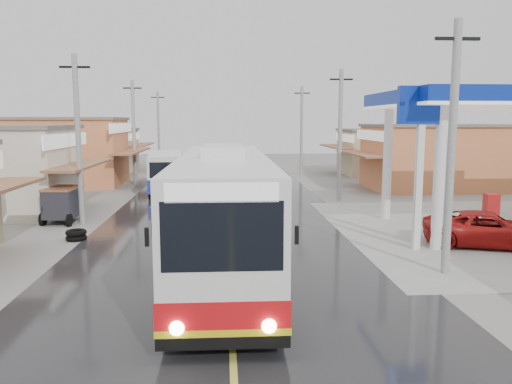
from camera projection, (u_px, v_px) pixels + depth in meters
ground at (229, 278)px, 15.75m from camera, size 120.00×120.00×0.00m
road at (226, 202)px, 30.57m from camera, size 12.00×90.00×0.02m
centre_line at (226, 201)px, 30.56m from camera, size 0.15×90.00×0.01m
shopfronts_left at (27, 197)px, 32.67m from camera, size 11.00×44.00×5.20m
shopfronts_right at (488, 207)px, 28.59m from camera, size 11.00×44.00×4.80m
utility_poles_left at (114, 201)px, 31.09m from camera, size 1.60×50.00×8.00m
utility_poles_right at (338, 201)px, 31.03m from camera, size 1.60×36.00×8.00m
coach_bus at (224, 211)px, 16.33m from camera, size 3.09×13.23×4.12m
second_bus at (166, 171)px, 34.95m from camera, size 2.91×8.24×2.68m
jeepney at (489, 229)px, 19.64m from camera, size 5.41×3.66×1.38m
cyclist at (159, 211)px, 23.93m from camera, size 0.87×1.80×1.86m
tricycle_near at (63, 202)px, 24.19m from camera, size 1.65×2.38×1.75m
tyre_stack at (76, 235)px, 20.72m from camera, size 0.86×0.86×0.44m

